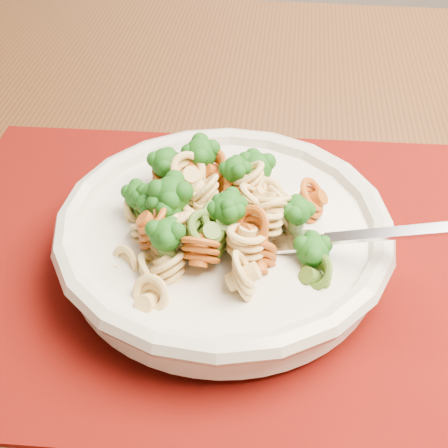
{
  "coord_description": "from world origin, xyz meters",
  "views": [
    {
      "loc": [
        -0.4,
        -0.65,
        1.13
      ],
      "look_at": [
        -0.41,
        -0.29,
        0.82
      ],
      "focal_mm": 50.0,
      "sensor_mm": 36.0,
      "label": 1
    }
  ],
  "objects": [
    {
      "name": "dining_table",
      "position": [
        -0.42,
        -0.15,
        0.66
      ],
      "size": [
        1.36,
        0.93,
        0.78
      ],
      "rotation": [
        0.0,
        0.0,
        -0.07
      ],
      "color": "#532D17",
      "rests_on": "ground"
    },
    {
      "name": "placemat",
      "position": [
        -0.43,
        -0.28,
        0.78
      ],
      "size": [
        0.47,
        0.37,
        0.0
      ],
      "primitive_type": "cube",
      "rotation": [
        0.0,
        0.0,
        -0.04
      ],
      "color": "#630E04",
      "rests_on": "dining_table"
    },
    {
      "name": "pasta_bowl",
      "position": [
        -0.41,
        -0.29,
        0.81
      ],
      "size": [
        0.26,
        0.26,
        0.05
      ],
      "color": "beige",
      "rests_on": "placemat"
    },
    {
      "name": "pasta_broccoli_heap",
      "position": [
        -0.41,
        -0.29,
        0.83
      ],
      "size": [
        0.22,
        0.22,
        0.06
      ],
      "primitive_type": null,
      "color": "tan",
      "rests_on": "pasta_bowl"
    },
    {
      "name": "fork",
      "position": [
        -0.36,
        -0.31,
        0.83
      ],
      "size": [
        0.18,
        0.07,
        0.08
      ],
      "primitive_type": null,
      "rotation": [
        0.0,
        -0.35,
        -0.23
      ],
      "color": "silver",
      "rests_on": "pasta_bowl"
    }
  ]
}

